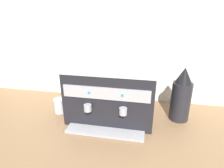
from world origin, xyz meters
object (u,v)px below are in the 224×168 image
Objects in this scene: ceramic_bowl_1 at (119,61)px; milk_pitcher at (60,106)px; ceramic_cup_1 at (115,65)px; ceramic_cup_0 at (88,60)px; coffee_grinder at (181,96)px; ceramic_cup_2 at (143,60)px; ceramic_cup_3 at (101,62)px; ceramic_bowl_2 at (95,58)px; ceramic_bowl_0 at (139,68)px; espresso_machine at (112,91)px.

ceramic_bowl_1 reaches higher than milk_pitcher.
milk_pitcher is (-0.50, 0.05, -0.41)m from ceramic_cup_1.
ceramic_cup_1 is at bearing -90.52° from ceramic_bowl_1.
coffee_grinder is (0.74, 0.07, -0.28)m from ceramic_cup_0.
ceramic_cup_3 is at bearing -162.17° from ceramic_cup_2.
ceramic_cup_1 is at bearing -47.04° from ceramic_bowl_2.
ceramic_cup_2 is 0.42m from ceramic_bowl_2.
coffee_grinder is at bearing 5.12° from ceramic_cup_0.
ceramic_cup_2 is at bearing -12.07° from ceramic_bowl_2.
ceramic_cup_0 reaches higher than coffee_grinder.
ceramic_cup_3 reaches higher than ceramic_bowl_0.
ceramic_cup_3 is at bearing -140.23° from espresso_machine.
ceramic_bowl_0 is (0.21, -0.10, 0.24)m from espresso_machine.
ceramic_cup_3 is 0.26× the size of coffee_grinder.
ceramic_cup_0 is at bearing 165.98° from ceramic_cup_3.
ceramic_cup_1 reaches higher than ceramic_bowl_2.
ceramic_cup_2 is 0.15m from ceramic_bowl_0.
ceramic_bowl_1 is (0.00, 0.18, -0.02)m from ceramic_cup_1.
ceramic_cup_2 is (0.23, 0.04, 0.26)m from espresso_machine.
ceramic_bowl_0 is (0.17, 0.00, -0.01)m from ceramic_cup_1.
ceramic_cup_2 is 0.81m from milk_pitcher.
ceramic_bowl_0 is at bearing -25.45° from espresso_machine.
coffee_grinder is at bearing -7.10° from ceramic_bowl_2.
ceramic_bowl_2 is at bearing 172.90° from coffee_grinder.
ceramic_bowl_0 is at bearing -8.95° from ceramic_cup_3.
ceramic_cup_0 reaches higher than ceramic_cup_2.
ceramic_cup_1 is 0.12m from ceramic_cup_3.
ceramic_bowl_0 is at bearing -98.07° from ceramic_cup_2.
espresso_machine is 0.32m from ceramic_cup_0.
ceramic_cup_3 is at bearing -171.40° from coffee_grinder.
ceramic_cup_0 is at bearing -155.18° from ceramic_bowl_1.
ceramic_cup_2 is 0.26× the size of coffee_grinder.
ceramic_bowl_0 reaches higher than ceramic_bowl_2.
ceramic_cup_3 is at bearing -0.88° from milk_pitcher.
ceramic_bowl_0 is at bearing -10.41° from ceramic_cup_0.
ceramic_cup_1 is 1.12× the size of ceramic_bowl_1.
ceramic_bowl_0 is at bearing 1.00° from ceramic_cup_1.
espresso_machine is 6.84× the size of ceramic_bowl_1.
ceramic_bowl_0 is 1.00× the size of milk_pitcher.
coffee_grinder is at bearing 5.00° from milk_pitcher.
ceramic_cup_3 is (0.11, -0.03, -0.01)m from ceramic_cup_0.
ceramic_cup_1 reaches higher than coffee_grinder.
espresso_machine is at bearing -119.95° from ceramic_bowl_1.
espresso_machine is 0.28m from ceramic_cup_1.
espresso_machine is 5.31× the size of ceramic_bowl_0.
ceramic_cup_2 is (0.19, 0.15, 0.00)m from ceramic_cup_1.
milk_pitcher is at bearing -147.44° from ceramic_bowl_2.
espresso_machine is at bearing 6.44° from milk_pitcher.
espresso_machine is 5.30× the size of milk_pitcher.
ceramic_bowl_1 is (-0.19, 0.03, -0.02)m from ceramic_cup_2.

